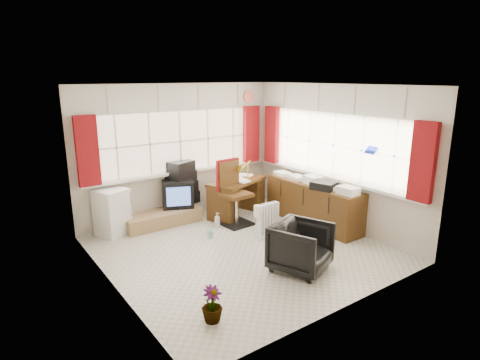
{
  "coord_description": "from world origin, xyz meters",
  "views": [
    {
      "loc": [
        -3.38,
        -4.68,
        2.63
      ],
      "look_at": [
        0.35,
        0.55,
        0.95
      ],
      "focal_mm": 30.0,
      "sensor_mm": 36.0,
      "label": 1
    }
  ],
  "objects_px": {
    "office_chair": "(301,247)",
    "radiator": "(268,224)",
    "task_chair": "(232,190)",
    "credenza": "(313,202)",
    "desk": "(237,195)",
    "desk_lamp": "(248,167)",
    "crt_tv": "(178,193)",
    "mini_fridge": "(112,212)",
    "tv_bench": "(162,218)"
  },
  "relations": [
    {
      "from": "credenza",
      "to": "crt_tv",
      "type": "xyz_separation_m",
      "value": [
        -1.88,
        1.66,
        0.11
      ]
    },
    {
      "from": "desk_lamp",
      "to": "tv_bench",
      "type": "height_order",
      "value": "desk_lamp"
    },
    {
      "from": "office_chair",
      "to": "mini_fridge",
      "type": "height_order",
      "value": "mini_fridge"
    },
    {
      "from": "credenza",
      "to": "task_chair",
      "type": "bearing_deg",
      "value": 143.76
    },
    {
      "from": "task_chair",
      "to": "credenza",
      "type": "relative_size",
      "value": 0.59
    },
    {
      "from": "office_chair",
      "to": "credenza",
      "type": "relative_size",
      "value": 0.37
    },
    {
      "from": "desk",
      "to": "mini_fridge",
      "type": "distance_m",
      "value": 2.33
    },
    {
      "from": "task_chair",
      "to": "radiator",
      "type": "distance_m",
      "value": 1.0
    },
    {
      "from": "radiator",
      "to": "crt_tv",
      "type": "distance_m",
      "value": 1.89
    },
    {
      "from": "credenza",
      "to": "mini_fridge",
      "type": "bearing_deg",
      "value": 153.03
    },
    {
      "from": "office_chair",
      "to": "tv_bench",
      "type": "xyz_separation_m",
      "value": [
        -0.82,
        2.73,
        -0.21
      ]
    },
    {
      "from": "credenza",
      "to": "tv_bench",
      "type": "bearing_deg",
      "value": 146.29
    },
    {
      "from": "desk_lamp",
      "to": "radiator",
      "type": "xyz_separation_m",
      "value": [
        -0.34,
        -1.02,
        -0.73
      ]
    },
    {
      "from": "desk_lamp",
      "to": "desk",
      "type": "bearing_deg",
      "value": 115.7
    },
    {
      "from": "desk",
      "to": "credenza",
      "type": "xyz_separation_m",
      "value": [
        0.85,
        -1.19,
        0.01
      ]
    },
    {
      "from": "desk",
      "to": "radiator",
      "type": "distance_m",
      "value": 1.26
    },
    {
      "from": "desk",
      "to": "office_chair",
      "type": "relative_size",
      "value": 1.8
    },
    {
      "from": "tv_bench",
      "to": "task_chair",
      "type": "bearing_deg",
      "value": -30.75
    },
    {
      "from": "desk_lamp",
      "to": "task_chair",
      "type": "xyz_separation_m",
      "value": [
        -0.44,
        -0.1,
        -0.35
      ]
    },
    {
      "from": "tv_bench",
      "to": "crt_tv",
      "type": "relative_size",
      "value": 1.94
    },
    {
      "from": "task_chair",
      "to": "tv_bench",
      "type": "xyz_separation_m",
      "value": [
        -1.09,
        0.65,
        -0.5
      ]
    },
    {
      "from": "desk",
      "to": "task_chair",
      "type": "relative_size",
      "value": 1.14
    },
    {
      "from": "radiator",
      "to": "mini_fridge",
      "type": "bearing_deg",
      "value": 141.43
    },
    {
      "from": "task_chair",
      "to": "tv_bench",
      "type": "height_order",
      "value": "task_chair"
    },
    {
      "from": "desk",
      "to": "desk_lamp",
      "type": "relative_size",
      "value": 3.36
    },
    {
      "from": "desk",
      "to": "task_chair",
      "type": "height_order",
      "value": "task_chair"
    },
    {
      "from": "office_chair",
      "to": "radiator",
      "type": "distance_m",
      "value": 1.23
    },
    {
      "from": "task_chair",
      "to": "radiator",
      "type": "xyz_separation_m",
      "value": [
        0.1,
        -0.91,
        -0.39
      ]
    },
    {
      "from": "radiator",
      "to": "tv_bench",
      "type": "height_order",
      "value": "radiator"
    },
    {
      "from": "task_chair",
      "to": "crt_tv",
      "type": "xyz_separation_m",
      "value": [
        -0.69,
        0.79,
        -0.12
      ]
    },
    {
      "from": "crt_tv",
      "to": "credenza",
      "type": "bearing_deg",
      "value": -41.36
    },
    {
      "from": "desk_lamp",
      "to": "credenza",
      "type": "height_order",
      "value": "desk_lamp"
    },
    {
      "from": "task_chair",
      "to": "mini_fridge",
      "type": "bearing_deg",
      "value": 159.58
    },
    {
      "from": "radiator",
      "to": "credenza",
      "type": "bearing_deg",
      "value": 2.15
    },
    {
      "from": "desk_lamp",
      "to": "task_chair",
      "type": "distance_m",
      "value": 0.57
    },
    {
      "from": "radiator",
      "to": "desk_lamp",
      "type": "bearing_deg",
      "value": 71.66
    },
    {
      "from": "desk_lamp",
      "to": "office_chair",
      "type": "height_order",
      "value": "desk_lamp"
    },
    {
      "from": "task_chair",
      "to": "radiator",
      "type": "height_order",
      "value": "task_chair"
    },
    {
      "from": "tv_bench",
      "to": "desk",
      "type": "bearing_deg",
      "value": -13.0
    },
    {
      "from": "desk_lamp",
      "to": "office_chair",
      "type": "relative_size",
      "value": 0.54
    },
    {
      "from": "crt_tv",
      "to": "mini_fridge",
      "type": "xyz_separation_m",
      "value": [
        -1.26,
        -0.06,
        -0.11
      ]
    },
    {
      "from": "task_chair",
      "to": "credenza",
      "type": "distance_m",
      "value": 1.49
    },
    {
      "from": "radiator",
      "to": "office_chair",
      "type": "bearing_deg",
      "value": -107.52
    },
    {
      "from": "task_chair",
      "to": "credenza",
      "type": "xyz_separation_m",
      "value": [
        1.19,
        -0.87,
        -0.23
      ]
    },
    {
      "from": "desk_lamp",
      "to": "radiator",
      "type": "height_order",
      "value": "desk_lamp"
    },
    {
      "from": "office_chair",
      "to": "desk",
      "type": "bearing_deg",
      "value": 54.46
    },
    {
      "from": "office_chair",
      "to": "task_chair",
      "type": "bearing_deg",
      "value": 61.28
    },
    {
      "from": "radiator",
      "to": "desk",
      "type": "bearing_deg",
      "value": 79.29
    },
    {
      "from": "radiator",
      "to": "credenza",
      "type": "xyz_separation_m",
      "value": [
        1.09,
        0.04,
        0.15
      ]
    },
    {
      "from": "task_chair",
      "to": "desk_lamp",
      "type": "bearing_deg",
      "value": 13.13
    }
  ]
}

